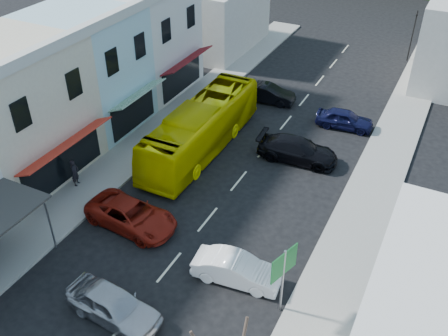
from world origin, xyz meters
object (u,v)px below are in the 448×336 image
(bus, at_px, (202,129))
(car_red, at_px, (131,215))
(car_silver, at_px, (114,306))
(car_white, at_px, (237,269))
(traffic_signal, at_px, (412,36))
(direction_sign, at_px, (282,282))
(pedestrian_left, at_px, (75,173))

(bus, relative_size, car_red, 2.52)
(car_silver, height_order, car_white, same)
(car_white, xyz_separation_m, car_red, (-6.70, 1.00, 0.00))
(car_red, distance_m, traffic_signal, 31.42)
(car_red, relative_size, direction_sign, 1.27)
(direction_sign, relative_size, traffic_signal, 0.79)
(car_silver, relative_size, traffic_signal, 0.96)
(pedestrian_left, relative_size, traffic_signal, 0.37)
(car_red, bearing_deg, traffic_signal, -12.01)
(car_white, bearing_deg, traffic_signal, -11.20)
(direction_sign, bearing_deg, car_silver, -132.25)
(car_silver, relative_size, direction_sign, 1.21)
(traffic_signal, bearing_deg, direction_sign, 85.41)
(car_silver, relative_size, car_red, 0.96)
(direction_sign, bearing_deg, car_white, -178.35)
(car_silver, height_order, car_red, same)
(car_silver, distance_m, car_white, 5.80)
(car_red, height_order, pedestrian_left, pedestrian_left)
(car_silver, distance_m, pedestrian_left, 10.38)
(car_silver, distance_m, car_red, 6.07)
(car_red, relative_size, traffic_signal, 1.01)
(bus, xyz_separation_m, traffic_signal, (9.52, 21.61, 0.73))
(car_white, distance_m, pedestrian_left, 11.95)
(traffic_signal, bearing_deg, bus, 61.64)
(bus, xyz_separation_m, direction_sign, (9.52, -10.14, 0.26))
(car_red, height_order, direction_sign, direction_sign)
(car_silver, bearing_deg, pedestrian_left, 54.08)
(bus, relative_size, direction_sign, 3.20)
(bus, bearing_deg, car_silver, -77.39)
(car_white, distance_m, car_red, 6.78)
(pedestrian_left, height_order, direction_sign, direction_sign)
(pedestrian_left, bearing_deg, bus, -48.62)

